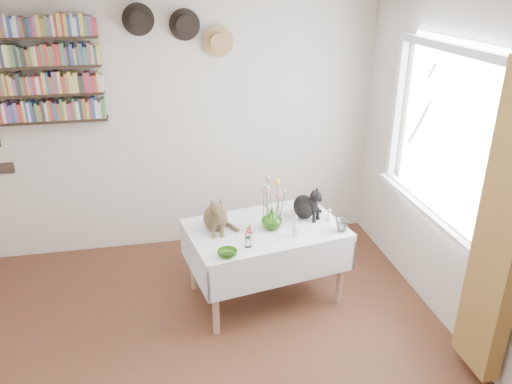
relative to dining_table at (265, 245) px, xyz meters
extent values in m
cube|color=beige|center=(-0.66, 1.17, 0.74)|extent=(4.04, 0.04, 2.54)
cube|color=beige|center=(1.36, -1.10, 0.74)|extent=(0.04, 4.54, 2.54)
cube|color=white|center=(1.31, -0.30, 0.99)|extent=(0.01, 1.40, 1.20)
cube|color=white|center=(1.31, -0.30, 1.62)|extent=(0.06, 1.52, 0.06)
cube|color=white|center=(1.31, -0.30, 0.36)|extent=(0.06, 1.52, 0.06)
cube|color=white|center=(1.31, -1.03, 0.99)|extent=(0.06, 0.06, 1.20)
cube|color=white|center=(1.31, 0.43, 0.99)|extent=(0.06, 0.06, 1.20)
cube|color=white|center=(1.28, -0.30, 0.36)|extent=(0.12, 1.50, 0.04)
cube|color=brown|center=(1.24, -1.22, 0.64)|extent=(0.12, 0.38, 2.10)
cube|color=white|center=(0.00, 0.00, 0.14)|extent=(1.39, 1.03, 0.05)
cylinder|color=tan|center=(-0.48, -0.42, -0.20)|extent=(0.05, 0.05, 0.62)
cylinder|color=tan|center=(0.60, -0.22, -0.20)|extent=(0.05, 0.05, 0.62)
cylinder|color=tan|center=(-0.60, 0.22, -0.20)|extent=(0.05, 0.05, 0.62)
cylinder|color=tan|center=(0.48, 0.42, -0.20)|extent=(0.05, 0.05, 0.62)
imported|color=#63B631|center=(0.05, -0.03, 0.26)|extent=(0.19, 0.19, 0.18)
imported|color=#63B631|center=(-0.38, -0.40, 0.19)|extent=(0.20, 0.20, 0.05)
imported|color=white|center=(0.60, -0.19, 0.22)|extent=(0.14, 0.14, 0.10)
cylinder|color=white|center=(0.20, -0.20, 0.22)|extent=(0.05, 0.05, 0.10)
cylinder|color=white|center=(0.20, -0.20, 0.31)|extent=(0.02, 0.02, 0.08)
cylinder|color=white|center=(-0.20, -0.29, 0.21)|extent=(0.05, 0.05, 0.08)
cone|color=white|center=(0.56, 0.01, 0.21)|extent=(0.06, 0.06, 0.08)
sphere|color=beige|center=(0.56, 0.01, 0.26)|extent=(0.03, 0.03, 0.03)
cylinder|color=#4C7233|center=(0.02, -0.02, 0.37)|extent=(0.01, 0.01, 0.30)
sphere|color=#D1858E|center=(0.02, -0.02, 0.52)|extent=(0.07, 0.07, 0.07)
cylinder|color=#4C7233|center=(0.09, -0.05, 0.35)|extent=(0.01, 0.01, 0.26)
sphere|color=#D1858E|center=(0.09, -0.05, 0.48)|extent=(0.06, 0.06, 0.06)
cylinder|color=#4C7233|center=(0.11, 0.00, 0.39)|extent=(0.01, 0.01, 0.34)
sphere|color=gold|center=(0.11, 0.00, 0.56)|extent=(0.06, 0.06, 0.06)
cylinder|color=#4C7233|center=(-0.01, 0.01, 0.37)|extent=(0.01, 0.01, 0.31)
sphere|color=gold|center=(-0.01, 0.01, 0.53)|extent=(0.05, 0.05, 0.05)
cylinder|color=#4C7233|center=(0.05, 0.02, 0.40)|extent=(0.01, 0.01, 0.37)
sphere|color=#999E93|center=(0.05, 0.02, 0.59)|extent=(0.04, 0.04, 0.04)
cylinder|color=#4C7233|center=(0.00, -0.06, 0.38)|extent=(0.01, 0.01, 0.33)
sphere|color=#999E93|center=(0.00, -0.06, 0.55)|extent=(0.04, 0.04, 0.04)
cylinder|color=#4C7233|center=(0.12, -0.07, 0.36)|extent=(0.01, 0.01, 0.29)
sphere|color=#999E93|center=(0.12, -0.07, 0.51)|extent=(0.04, 0.04, 0.04)
cube|color=black|center=(-1.76, 1.06, 0.89)|extent=(1.00, 0.16, 0.02)
cube|color=black|center=(-1.76, 1.06, 1.13)|extent=(1.00, 0.16, 0.02)
cube|color=black|center=(-1.76, 1.06, 1.37)|extent=(1.00, 0.16, 0.02)
cube|color=black|center=(-1.76, 1.06, 1.61)|extent=(1.00, 0.16, 0.02)
cylinder|color=black|center=(-0.91, 1.11, 1.74)|extent=(0.28, 0.02, 0.28)
cylinder|color=black|center=(-0.91, 1.07, 1.74)|extent=(0.16, 0.08, 0.16)
cylinder|color=black|center=(-0.51, 1.11, 1.69)|extent=(0.28, 0.02, 0.28)
cylinder|color=black|center=(-0.51, 1.07, 1.69)|extent=(0.16, 0.08, 0.16)
cylinder|color=tan|center=(-0.21, 1.11, 1.54)|extent=(0.28, 0.02, 0.28)
cylinder|color=tan|center=(-0.21, 1.07, 1.54)|extent=(0.16, 0.08, 0.16)
cube|color=#38281E|center=(-2.26, 1.13, 0.44)|extent=(0.18, 0.02, 0.10)
camera|label=1|loc=(-0.81, -3.60, 2.10)|focal=35.00mm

